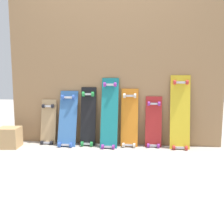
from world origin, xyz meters
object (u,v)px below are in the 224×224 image
Objects in this scene: skateboard_blue at (68,121)px; wooden_crate at (9,137)px; skateboard_red at (154,125)px; skateboard_yellow at (180,115)px; skateboard_teal at (109,116)px; skateboard_natural at (48,124)px; skateboard_orange at (129,120)px; skateboard_black at (88,119)px.

skateboard_blue is 3.05× the size of wooden_crate.
skateboard_red is 0.34m from skateboard_yellow.
wooden_crate is at bearing -170.92° from skateboard_teal.
skateboard_blue reaches higher than skateboard_natural.
wooden_crate is at bearing -170.41° from skateboard_orange.
skateboard_teal is at bearing -167.90° from skateboard_orange.
skateboard_blue is at bearing 179.88° from skateboard_teal.
skateboard_orange reaches higher than wooden_crate.
skateboard_orange reaches higher than skateboard_natural.
skateboard_blue is 1.38m from skateboard_yellow.
skateboard_blue is 0.73m from wooden_crate.
skateboard_natural is at bearing 180.00° from skateboard_orange.
skateboard_red is at bearing 3.44° from skateboard_blue.
skateboard_orange is at bearing 12.10° from skateboard_teal.
wooden_crate is (-1.45, -0.24, -0.20)m from skateboard_orange.
skateboard_natural is 0.81m from skateboard_teal.
skateboard_teal is 0.85m from skateboard_yellow.
skateboard_red is 2.80× the size of wooden_crate.
skateboard_natural is 0.82× the size of skateboard_orange.
skateboard_orange reaches higher than skateboard_blue.
skateboard_teal is (0.53, -0.00, 0.08)m from skateboard_blue.
wooden_crate is at bearing -164.03° from skateboard_blue.
skateboard_orange is 1.48m from wooden_crate.
skateboard_black is at bearing -0.87° from skateboard_natural.
skateboard_yellow is at bearing -0.35° from skateboard_black.
skateboard_black reaches higher than skateboard_natural.
skateboard_teal is at bearing 9.08° from wooden_crate.
skateboard_red is at bearing 174.83° from skateboard_yellow.
skateboard_black is at bearing 14.29° from wooden_crate.
skateboard_teal reaches higher than skateboard_blue.
skateboard_black reaches higher than skateboard_orange.
skateboard_black is at bearing -179.13° from skateboard_orange.
skateboard_blue is 0.79× the size of skateboard_yellow.
skateboard_teal is (0.28, -0.04, 0.05)m from skateboard_black.
wooden_crate is (-0.40, -0.24, -0.12)m from skateboard_natural.
skateboard_blue is 1.07m from skateboard_red.
skateboard_natural is 0.93× the size of skateboard_red.
skateboard_orange is 1.13× the size of skateboard_red.
skateboard_natural is 0.53m from skateboard_black.
skateboard_teal is 0.97× the size of skateboard_yellow.
skateboard_teal reaches higher than skateboard_red.
skateboard_natural reaches higher than wooden_crate.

